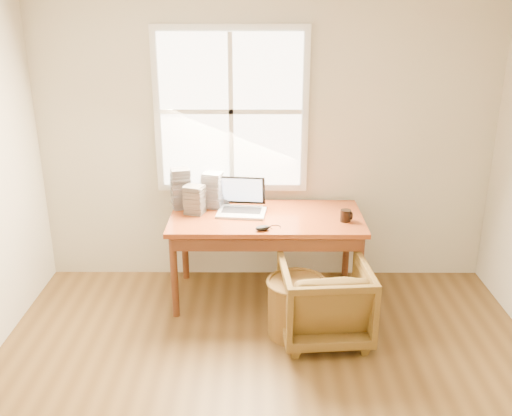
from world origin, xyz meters
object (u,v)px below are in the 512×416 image
at_px(desk, 266,218).
at_px(armchair, 324,301).
at_px(laptop, 241,198).
at_px(cd_stack_a, 213,190).
at_px(coffee_mug, 346,216).
at_px(wicker_stool, 296,308).

height_order(desk, armchair, desk).
distance_m(armchair, laptop, 1.10).
distance_m(desk, cd_stack_a, 0.54).
relative_size(armchair, laptop, 1.74).
distance_m(coffee_mug, cd_stack_a, 1.16).
bearing_deg(laptop, armchair, -40.27).
bearing_deg(cd_stack_a, coffee_mug, -16.70).
bearing_deg(desk, wicker_stool, -68.85).
height_order(coffee_mug, cd_stack_a, cd_stack_a).
bearing_deg(coffee_mug, laptop, 154.61).
relative_size(wicker_stool, cd_stack_a, 1.41).
relative_size(wicker_stool, coffee_mug, 4.52).
distance_m(armchair, wicker_stool, 0.23).
distance_m(desk, laptop, 0.27).
bearing_deg(coffee_mug, wicker_stool, -145.88).
bearing_deg(coffee_mug, armchair, -126.41).
relative_size(armchair, wicker_stool, 1.53).
xyz_separation_m(desk, armchair, (0.43, -0.63, -0.42)).
bearing_deg(armchair, wicker_stool, -16.07).
distance_m(wicker_stool, laptop, 1.02).
xyz_separation_m(desk, cd_stack_a, (-0.46, 0.21, 0.18)).
relative_size(wicker_stool, laptop, 1.14).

